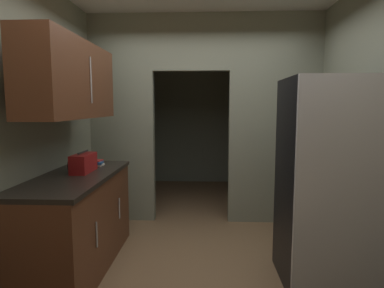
{
  "coord_description": "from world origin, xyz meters",
  "views": [
    {
      "loc": [
        0.04,
        -2.83,
        1.55
      ],
      "look_at": [
        -0.13,
        0.98,
        1.11
      ],
      "focal_mm": 30.51,
      "sensor_mm": 36.0,
      "label": 1
    }
  ],
  "objects": [
    {
      "name": "kitchen_partition",
      "position": [
        0.05,
        1.5,
        1.49
      ],
      "size": [
        3.02,
        0.12,
        2.74
      ],
      "color": "gray",
      "rests_on": "ground"
    },
    {
      "name": "book_stack",
      "position": [
        -1.15,
        0.6,
        0.94
      ],
      "size": [
        0.14,
        0.17,
        0.06
      ],
      "color": "beige",
      "rests_on": "lower_cabinet_run"
    },
    {
      "name": "upper_cabinet_counterside",
      "position": [
        -1.19,
        0.12,
        1.79
      ],
      "size": [
        0.36,
        1.46,
        0.69
      ],
      "color": "brown"
    },
    {
      "name": "refrigerator",
      "position": [
        1.09,
        -0.03,
        0.9
      ],
      "size": [
        0.77,
        0.76,
        1.79
      ],
      "color": "black",
      "rests_on": "ground"
    },
    {
      "name": "ground",
      "position": [
        0.0,
        0.0,
        0.0
      ],
      "size": [
        20.0,
        20.0,
        0.0
      ],
      "primitive_type": "plane",
      "color": "brown"
    },
    {
      "name": "lower_cabinet_run",
      "position": [
        -1.19,
        0.12,
        0.46
      ],
      "size": [
        0.64,
        1.62,
        0.91
      ],
      "color": "brown",
      "rests_on": "ground"
    },
    {
      "name": "adjoining_room_shell",
      "position": [
        0.0,
        3.14,
        1.37
      ],
      "size": [
        3.02,
        2.41,
        2.74
      ],
      "color": "gray",
      "rests_on": "ground"
    },
    {
      "name": "boombox",
      "position": [
        -1.16,
        0.25,
        1.0
      ],
      "size": [
        0.17,
        0.36,
        0.21
      ],
      "color": "maroon",
      "rests_on": "lower_cabinet_run"
    }
  ]
}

